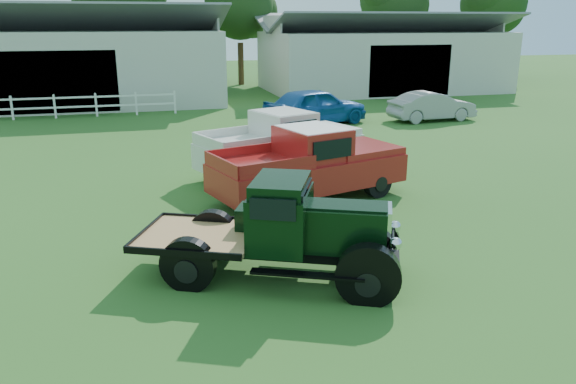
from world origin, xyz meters
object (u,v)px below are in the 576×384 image
object	(u,v)px
white_pickup	(281,144)
misc_car_grey	(432,106)
red_pickup	(309,164)
misc_car_blue	(316,106)
vintage_flatbed	(276,229)

from	to	relation	value
white_pickup	misc_car_grey	world-z (taller)	white_pickup
red_pickup	white_pickup	bearing A→B (deg)	75.56
red_pickup	white_pickup	size ratio (longest dim) A/B	1.02
red_pickup	misc_car_blue	xyz separation A→B (m)	(3.74, 11.06, -0.14)
red_pickup	misc_car_grey	bearing A→B (deg)	31.04
red_pickup	misc_car_blue	distance (m)	11.68
vintage_flatbed	red_pickup	bearing A→B (deg)	90.26
red_pickup	misc_car_grey	size ratio (longest dim) A/B	1.30
misc_car_blue	red_pickup	bearing A→B (deg)	141.98
misc_car_blue	misc_car_grey	size ratio (longest dim) A/B	1.20
white_pickup	misc_car_grey	size ratio (longest dim) A/B	1.28
white_pickup	red_pickup	bearing A→B (deg)	-108.24
misc_car_blue	vintage_flatbed	bearing A→B (deg)	140.31
misc_car_blue	misc_car_grey	xyz separation A→B (m)	(5.93, -0.39, -0.17)
vintage_flatbed	misc_car_grey	world-z (taller)	vintage_flatbed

